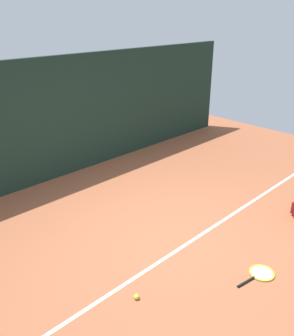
# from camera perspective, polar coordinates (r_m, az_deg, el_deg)

# --- Properties ---
(ground_plane) EXTENTS (12.00, 12.00, 0.00)m
(ground_plane) POSITION_cam_1_polar(r_m,az_deg,el_deg) (5.46, 2.99, -10.87)
(ground_plane) COLOR #9E5638
(back_fence) EXTENTS (10.00, 0.10, 2.35)m
(back_fence) POSITION_cam_1_polar(r_m,az_deg,el_deg) (7.14, -14.89, 7.32)
(back_fence) COLOR #192D23
(back_fence) RESTS_ON ground
(court_line) EXTENTS (9.00, 0.05, 0.00)m
(court_line) POSITION_cam_1_polar(r_m,az_deg,el_deg) (5.29, 5.71, -12.29)
(court_line) COLOR white
(court_line) RESTS_ON ground
(tennis_racket) EXTENTS (0.63, 0.37, 0.03)m
(tennis_racket) POSITION_cam_1_polar(r_m,az_deg,el_deg) (5.00, 17.54, -15.70)
(tennis_racket) COLOR black
(tennis_racket) RESTS_ON ground
(tennis_ball_near_player) EXTENTS (0.07, 0.07, 0.07)m
(tennis_ball_near_player) POSITION_cam_1_polar(r_m,az_deg,el_deg) (4.46, -1.68, -19.73)
(tennis_ball_near_player) COLOR #CCE033
(tennis_ball_near_player) RESTS_ON ground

